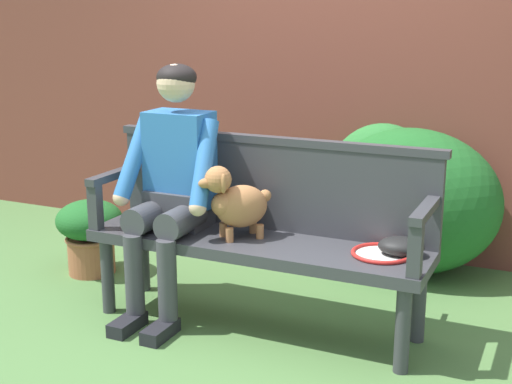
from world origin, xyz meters
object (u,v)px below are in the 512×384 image
Objects in this scene: person_seated at (173,180)px; tennis_racket at (383,252)px; garden_bench at (256,251)px; potted_plant at (90,231)px; baseball_glove at (401,246)px; dog_on_bench at (235,202)px.

person_seated reaches higher than tennis_racket.
garden_bench is 0.65m from tennis_racket.
baseball_glove is at bearing -6.07° from potted_plant.
baseball_glove is 0.47× the size of potted_plant.
person_seated reaches higher than dog_on_bench.
person_seated is at bearing -176.71° from tennis_racket.
baseball_glove reaches higher than tennis_racket.
garden_bench is at bearing 1.15° from person_seated.
garden_bench is 8.10× the size of baseball_glove.
dog_on_bench is at bearing 176.12° from baseball_glove.
baseball_glove is at bearing 3.52° from person_seated.
person_seated is 1.23m from baseball_glove.
tennis_racket is 1.20× the size of potted_plant.
person_seated reaches higher than potted_plant.
baseball_glove is (0.73, 0.06, 0.11)m from garden_bench.
garden_bench is 0.28m from dog_on_bench.
garden_bench is at bearing -175.13° from tennis_racket.
dog_on_bench is 0.85m from baseball_glove.
potted_plant is at bearing 167.67° from garden_bench.
dog_on_bench is at bearing -167.45° from garden_bench.
person_seated is at bearing -178.85° from garden_bench.
tennis_racket is at bearing 176.74° from baseball_glove.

